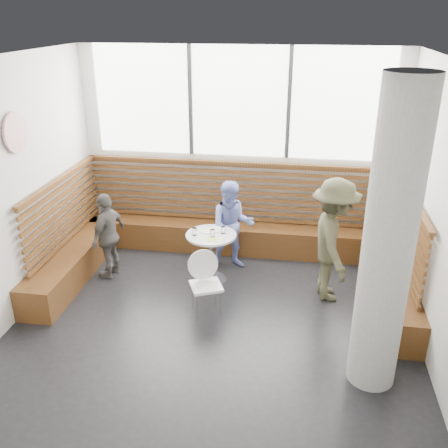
% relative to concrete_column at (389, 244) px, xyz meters
% --- Properties ---
extents(room, '(5.00, 5.00, 3.20)m').
position_rel_concrete_column_xyz_m(room, '(-1.85, 0.60, 0.00)').
color(room, silver).
rests_on(room, ground).
extents(booth, '(5.00, 2.50, 1.44)m').
position_rel_concrete_column_xyz_m(booth, '(-1.85, 2.37, -1.19)').
color(booth, '#492B12').
rests_on(booth, ground).
extents(concrete_column, '(0.50, 0.50, 3.20)m').
position_rel_concrete_column_xyz_m(concrete_column, '(0.00, 0.00, 0.00)').
color(concrete_column, gray).
rests_on(concrete_column, ground).
extents(wall_art, '(0.03, 0.50, 0.50)m').
position_rel_concrete_column_xyz_m(wall_art, '(-4.31, 1.00, 0.70)').
color(wall_art, white).
rests_on(wall_art, room).
extents(cafe_table, '(0.72, 0.72, 0.74)m').
position_rel_concrete_column_xyz_m(cafe_table, '(-2.07, 1.80, -1.07)').
color(cafe_table, silver).
rests_on(cafe_table, ground).
extents(cafe_chair, '(0.40, 0.39, 0.84)m').
position_rel_concrete_column_xyz_m(cafe_chair, '(-1.98, 1.00, -1.11)').
color(cafe_chair, white).
rests_on(cafe_chair, ground).
extents(adult_man, '(0.77, 1.17, 1.70)m').
position_rel_concrete_column_xyz_m(adult_man, '(-0.39, 1.62, -0.75)').
color(adult_man, '#42412C').
rests_on(adult_man, ground).
extents(child_back, '(0.76, 0.65, 1.37)m').
position_rel_concrete_column_xyz_m(child_back, '(-1.83, 2.27, -0.91)').
color(child_back, '#7E8CDA').
rests_on(child_back, ground).
extents(child_left, '(0.46, 0.80, 1.29)m').
position_rel_concrete_column_xyz_m(child_left, '(-3.58, 1.74, -0.96)').
color(child_left, '#595551').
rests_on(child_left, ground).
extents(plate_near, '(0.19, 0.19, 0.01)m').
position_rel_concrete_column_xyz_m(plate_near, '(-2.14, 1.88, -0.85)').
color(plate_near, white).
rests_on(plate_near, cafe_table).
extents(plate_far, '(0.21, 0.21, 0.01)m').
position_rel_concrete_column_xyz_m(plate_far, '(-2.03, 1.96, -0.85)').
color(plate_far, white).
rests_on(plate_far, cafe_table).
extents(glass_left, '(0.07, 0.07, 0.11)m').
position_rel_concrete_column_xyz_m(glass_left, '(-2.29, 1.74, -0.80)').
color(glass_left, white).
rests_on(glass_left, cafe_table).
extents(glass_mid, '(0.07, 0.07, 0.11)m').
position_rel_concrete_column_xyz_m(glass_mid, '(-2.03, 1.73, -0.81)').
color(glass_mid, white).
rests_on(glass_mid, cafe_table).
extents(glass_right, '(0.07, 0.07, 0.10)m').
position_rel_concrete_column_xyz_m(glass_right, '(-1.90, 1.87, -0.81)').
color(glass_right, white).
rests_on(glass_right, cafe_table).
extents(menu_card, '(0.21, 0.15, 0.00)m').
position_rel_concrete_column_xyz_m(menu_card, '(-2.01, 1.64, -0.86)').
color(menu_card, '#A5C64C').
rests_on(menu_card, cafe_table).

